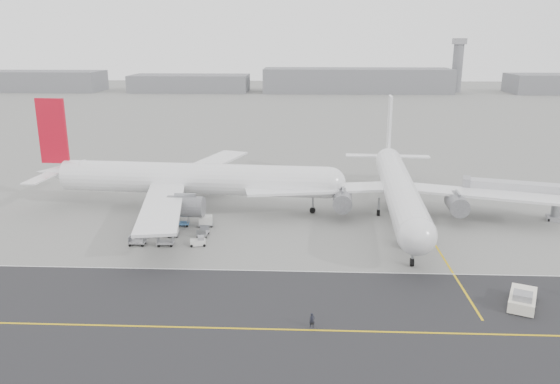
{
  "coord_description": "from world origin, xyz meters",
  "views": [
    {
      "loc": [
        9.29,
        -71.99,
        31.14
      ],
      "look_at": [
        5.53,
        12.0,
        7.41
      ],
      "focal_mm": 35.0,
      "sensor_mm": 36.0,
      "label": 1
    }
  ],
  "objects_px": {
    "control_tower": "(458,64)",
    "pushback_tug": "(522,299)",
    "airliner_a": "(187,178)",
    "ground_crew_a": "(312,320)",
    "jet_bridge": "(513,192)",
    "airliner_b": "(398,187)"
  },
  "relations": [
    {
      "from": "control_tower",
      "to": "airliner_a",
      "type": "relative_size",
      "value": 0.53
    },
    {
      "from": "airliner_b",
      "to": "ground_crew_a",
      "type": "relative_size",
      "value": 32.0
    },
    {
      "from": "control_tower",
      "to": "pushback_tug",
      "type": "distance_m",
      "value": 284.01
    },
    {
      "from": "airliner_a",
      "to": "ground_crew_a",
      "type": "xyz_separation_m",
      "value": [
        22.96,
        -43.22,
        -5.03
      ]
    },
    {
      "from": "jet_bridge",
      "to": "ground_crew_a",
      "type": "relative_size",
      "value": 10.11
    },
    {
      "from": "airliner_b",
      "to": "pushback_tug",
      "type": "relative_size",
      "value": 7.12
    },
    {
      "from": "airliner_b",
      "to": "jet_bridge",
      "type": "distance_m",
      "value": 20.74
    },
    {
      "from": "airliner_b",
      "to": "jet_bridge",
      "type": "relative_size",
      "value": 3.16
    },
    {
      "from": "ground_crew_a",
      "to": "airliner_b",
      "type": "bearing_deg",
      "value": 55.71
    },
    {
      "from": "ground_crew_a",
      "to": "pushback_tug",
      "type": "bearing_deg",
      "value": 0.88
    },
    {
      "from": "airliner_a",
      "to": "ground_crew_a",
      "type": "relative_size",
      "value": 33.97
    },
    {
      "from": "control_tower",
      "to": "pushback_tug",
      "type": "xyz_separation_m",
      "value": [
        -64.24,
        -276.23,
        -15.32
      ]
    },
    {
      "from": "pushback_tug",
      "to": "ground_crew_a",
      "type": "distance_m",
      "value": 26.08
    },
    {
      "from": "control_tower",
      "to": "pushback_tug",
      "type": "bearing_deg",
      "value": -103.09
    },
    {
      "from": "airliner_a",
      "to": "ground_crew_a",
      "type": "distance_m",
      "value": 49.2
    },
    {
      "from": "airliner_b",
      "to": "control_tower",
      "type": "bearing_deg",
      "value": 76.68
    },
    {
      "from": "jet_bridge",
      "to": "pushback_tug",
      "type": "bearing_deg",
      "value": -91.76
    },
    {
      "from": "airliner_a",
      "to": "pushback_tug",
      "type": "height_order",
      "value": "airliner_a"
    },
    {
      "from": "ground_crew_a",
      "to": "jet_bridge",
      "type": "bearing_deg",
      "value": 35.84
    },
    {
      "from": "airliner_b",
      "to": "jet_bridge",
      "type": "xyz_separation_m",
      "value": [
        20.67,
        1.38,
        -0.94
      ]
    },
    {
      "from": "control_tower",
      "to": "airliner_b",
      "type": "height_order",
      "value": "control_tower"
    },
    {
      "from": "jet_bridge",
      "to": "ground_crew_a",
      "type": "height_order",
      "value": "jet_bridge"
    }
  ]
}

